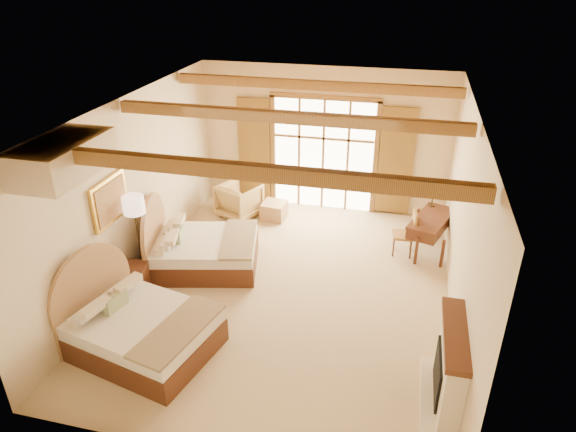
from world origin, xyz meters
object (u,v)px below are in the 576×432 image
(bed_near, at_px, (134,326))
(desk, at_px, (430,232))
(nightstand, at_px, (133,281))
(armchair, at_px, (239,200))
(bed_far, at_px, (197,248))

(bed_near, relative_size, desk, 1.59)
(bed_near, xyz_separation_m, nightstand, (-0.69, 1.22, -0.11))
(armchair, distance_m, desk, 4.14)
(bed_far, relative_size, armchair, 2.67)
(bed_near, xyz_separation_m, bed_far, (0.01, 2.36, -0.01))
(bed_far, xyz_separation_m, armchair, (0.10, 2.17, -0.00))
(bed_near, height_order, bed_far, bed_near)
(nightstand, relative_size, armchair, 0.68)
(desk, bearing_deg, bed_far, -139.77)
(nightstand, bearing_deg, bed_far, 44.00)
(desk, bearing_deg, nightstand, -131.51)
(bed_far, distance_m, armchair, 2.17)
(armchair, xyz_separation_m, desk, (4.11, -0.54, 0.00))
(bed_near, distance_m, nightstand, 1.41)
(bed_near, relative_size, bed_far, 1.03)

